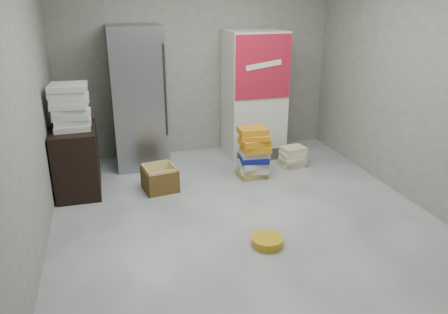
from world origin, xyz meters
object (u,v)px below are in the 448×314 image
wood_shelf (77,160)px  phonebook_stack_main (254,153)px  coke_cooler (254,94)px  cardboard_box (160,180)px  steel_fridge (138,98)px

wood_shelf → phonebook_stack_main: size_ratio=1.19×
coke_cooler → phonebook_stack_main: bearing=-108.3°
coke_cooler → cardboard_box: bearing=-148.1°
coke_cooler → wood_shelf: bearing=-163.7°
steel_fridge → cardboard_box: size_ratio=4.31×
wood_shelf → phonebook_stack_main: wood_shelf is taller
coke_cooler → wood_shelf: size_ratio=2.25×
wood_shelf → steel_fridge: bearing=41.3°
cardboard_box → phonebook_stack_main: bearing=-5.7°
cardboard_box → coke_cooler: bearing=22.7°
steel_fridge → wood_shelf: 1.23m
steel_fridge → wood_shelf: (-0.83, -0.73, -0.55)m
coke_cooler → steel_fridge: bearing=179.8°
wood_shelf → cardboard_box: wood_shelf is taller
coke_cooler → phonebook_stack_main: coke_cooler is taller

